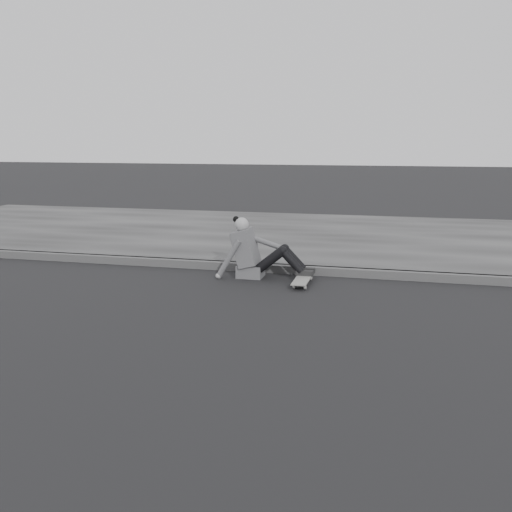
{
  "coord_description": "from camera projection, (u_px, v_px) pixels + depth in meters",
  "views": [
    {
      "loc": [
        -1.19,
        -5.54,
        1.94
      ],
      "look_at": [
        -2.87,
        1.31,
        0.5
      ],
      "focal_mm": 40.0,
      "sensor_mm": 36.0,
      "label": 1
    }
  ],
  "objects": [
    {
      "name": "curb",
      "position": [
        480.0,
        279.0,
        7.83
      ],
      "size": [
        24.0,
        0.16,
        0.12
      ],
      "primitive_type": "cube",
      "color": "#444444",
      "rests_on": "ground"
    },
    {
      "name": "seated_woman",
      "position": [
        255.0,
        253.0,
        8.14
      ],
      "size": [
        1.38,
        0.46,
        0.88
      ],
      "color": "#535355",
      "rests_on": "ground"
    },
    {
      "name": "skateboard",
      "position": [
        303.0,
        279.0,
        7.8
      ],
      "size": [
        0.2,
        0.78,
        0.09
      ],
      "color": "#9B9C96",
      "rests_on": "ground"
    },
    {
      "name": "sidewalk",
      "position": [
        458.0,
        242.0,
        10.71
      ],
      "size": [
        24.0,
        6.0,
        0.12
      ],
      "primitive_type": "cube",
      "color": "#373737",
      "rests_on": "ground"
    }
  ]
}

